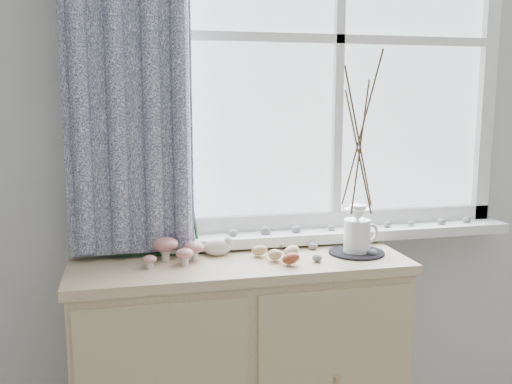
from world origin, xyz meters
TOP-DOWN VIEW (x-y plane):
  - sideboard at (-0.15, 1.75)m, footprint 1.20×0.45m
  - botanical_book at (-0.43, 1.87)m, footprint 0.35×0.17m
  - toadstool_cluster at (-0.38, 1.77)m, footprint 0.22×0.15m
  - wooden_eggs at (-0.02, 1.70)m, footprint 0.16×0.17m
  - songbird_figurine at (-0.22, 1.82)m, footprint 0.14×0.07m
  - crocheted_doily at (0.29, 1.72)m, footprint 0.21×0.21m
  - twig_pitcher at (0.29, 1.72)m, footprint 0.35×0.35m
  - sideboard_pebbles at (0.15, 1.75)m, footprint 0.34×0.23m

SIDE VIEW (x-z plane):
  - sideboard at x=-0.15m, z-range 0.00..0.85m
  - crocheted_doily at x=0.29m, z-range 0.85..0.86m
  - sideboard_pebbles at x=0.15m, z-range 0.85..0.88m
  - wooden_eggs at x=-0.02m, z-range 0.84..0.91m
  - songbird_figurine at x=-0.22m, z-range 0.85..0.92m
  - toadstool_cluster at x=-0.38m, z-range 0.86..0.94m
  - botanical_book at x=-0.43m, z-range 0.85..1.09m
  - twig_pitcher at x=0.29m, z-range 0.90..1.65m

